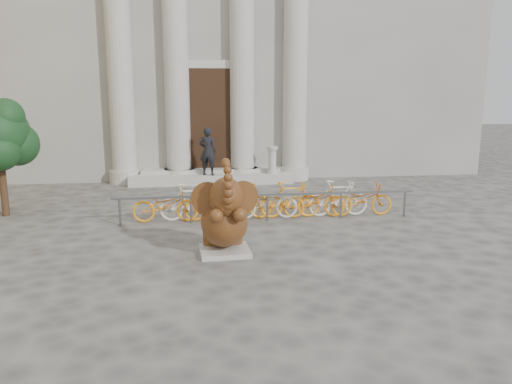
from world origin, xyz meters
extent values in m
plane|color=#474442|center=(0.00, 0.00, 0.00)|extent=(80.00, 80.00, 0.00)
cube|color=gray|center=(0.00, 15.00, 6.00)|extent=(22.00, 10.00, 12.00)
cube|color=black|center=(0.00, 9.92, 2.30)|extent=(2.40, 0.16, 4.00)
cylinder|color=#A8A59E|center=(-3.20, 9.80, 4.00)|extent=(0.90, 0.90, 8.00)
cylinder|color=#A8A59E|center=(-1.20, 9.80, 4.00)|extent=(0.90, 0.90, 8.00)
cylinder|color=#A8A59E|center=(1.20, 9.80, 4.00)|extent=(0.90, 0.90, 8.00)
cylinder|color=#A8A59E|center=(3.20, 9.80, 4.00)|extent=(0.90, 0.90, 8.00)
cube|color=#A8A59E|center=(0.00, 9.40, 0.18)|extent=(6.00, 1.20, 0.36)
cube|color=#A8A59E|center=(-0.06, 1.06, 0.05)|extent=(1.08, 0.98, 0.10)
ellipsoid|color=black|center=(-0.07, 1.29, 0.41)|extent=(0.91, 0.87, 0.66)
ellipsoid|color=black|center=(-0.06, 1.08, 0.70)|extent=(1.05, 1.29, 1.07)
cylinder|color=black|center=(-0.36, 1.41, 0.24)|extent=(0.32, 0.32, 0.27)
cylinder|color=black|center=(0.20, 1.43, 0.24)|extent=(0.32, 0.32, 0.27)
cylinder|color=black|center=(-0.27, 0.66, 0.91)|extent=(0.28, 0.63, 0.41)
cylinder|color=black|center=(0.19, 0.68, 0.91)|extent=(0.28, 0.63, 0.41)
ellipsoid|color=black|center=(-0.04, 0.71, 1.28)|extent=(0.73, 0.70, 0.83)
cylinder|color=black|center=(-0.40, 0.81, 1.24)|extent=(0.69, 0.23, 0.70)
cylinder|color=black|center=(0.30, 0.85, 1.24)|extent=(0.67, 0.30, 0.70)
cone|color=beige|center=(-0.16, 0.50, 1.12)|extent=(0.14, 0.25, 0.11)
cone|color=beige|center=(0.09, 0.51, 1.12)|extent=(0.12, 0.25, 0.11)
cube|color=slate|center=(1.24, 3.64, 0.70)|extent=(8.00, 0.06, 0.06)
cylinder|color=slate|center=(-2.56, 3.64, 0.35)|extent=(0.06, 0.06, 0.70)
cylinder|color=slate|center=(-0.76, 3.64, 0.35)|extent=(0.06, 0.06, 0.70)
cylinder|color=slate|center=(1.24, 3.64, 0.35)|extent=(0.06, 0.06, 0.70)
cylinder|color=slate|center=(3.24, 3.64, 0.35)|extent=(0.06, 0.06, 0.70)
cylinder|color=slate|center=(5.04, 3.64, 0.35)|extent=(0.06, 0.06, 0.70)
imported|color=orange|center=(-1.42, 3.89, 0.50)|extent=(1.70, 0.50, 1.00)
imported|color=silver|center=(-0.76, 3.89, 0.50)|extent=(1.66, 0.47, 1.00)
imported|color=orange|center=(-0.09, 3.89, 0.50)|extent=(1.70, 0.50, 1.00)
imported|color=orange|center=(0.57, 3.89, 0.50)|extent=(1.66, 0.47, 1.00)
imported|color=silver|center=(1.24, 3.89, 0.50)|extent=(1.70, 0.50, 1.00)
imported|color=orange|center=(1.90, 3.89, 0.50)|extent=(1.66, 0.47, 1.00)
imported|color=orange|center=(2.57, 3.89, 0.50)|extent=(1.70, 0.50, 1.00)
imported|color=silver|center=(3.23, 3.89, 0.50)|extent=(1.66, 0.47, 1.00)
imported|color=orange|center=(3.90, 3.89, 0.50)|extent=(1.70, 0.50, 1.00)
cylinder|color=#332114|center=(-5.83, 5.07, 0.98)|extent=(0.20, 0.20, 1.95)
sphere|color=black|center=(-5.45, 5.29, 1.95)|extent=(1.19, 1.19, 1.19)
sphere|color=black|center=(-5.56, 4.97, 2.71)|extent=(0.98, 0.98, 0.98)
imported|color=black|center=(-0.14, 9.05, 1.24)|extent=(0.74, 0.60, 1.75)
cylinder|color=#A8A59E|center=(2.24, 9.10, 0.42)|extent=(0.41, 0.41, 0.12)
cylinder|color=#A8A59E|center=(2.24, 9.10, 0.82)|extent=(0.29, 0.29, 0.93)
cylinder|color=#A8A59E|center=(2.24, 9.10, 1.32)|extent=(0.41, 0.41, 0.10)
camera|label=1|loc=(-0.68, -9.03, 3.37)|focal=35.00mm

